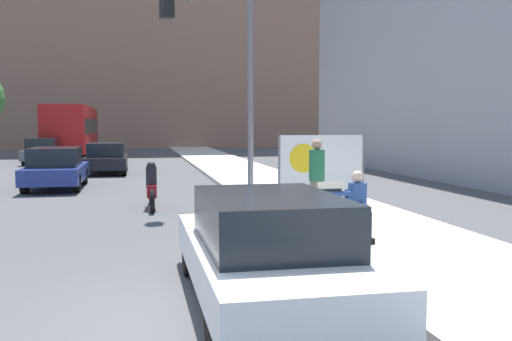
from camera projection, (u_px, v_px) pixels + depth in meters
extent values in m
plane|color=#4F4F51|center=(201.00, 322.00, 6.38)|extent=(160.00, 160.00, 0.00)
cube|color=beige|center=(260.00, 180.00, 21.81)|extent=(3.50, 90.00, 0.14)
cylinder|color=#474C56|center=(352.00, 228.00, 10.16)|extent=(0.03, 0.03, 0.48)
cylinder|color=#474C56|center=(371.00, 227.00, 10.23)|extent=(0.03, 0.03, 0.48)
cylinder|color=#474C56|center=(344.00, 224.00, 10.52)|extent=(0.03, 0.03, 0.48)
cylinder|color=#474C56|center=(363.00, 223.00, 10.59)|extent=(0.03, 0.03, 0.48)
cube|color=navy|center=(358.00, 212.00, 10.35)|extent=(0.40, 0.40, 0.02)
cube|color=navy|center=(354.00, 200.00, 10.52)|extent=(0.40, 0.02, 0.38)
cylinder|color=#334775|center=(361.00, 208.00, 10.19)|extent=(0.18, 0.42, 0.18)
cylinder|color=#334775|center=(365.00, 229.00, 10.01)|extent=(0.16, 0.16, 0.48)
cube|color=black|center=(367.00, 240.00, 9.97)|extent=(0.20, 0.28, 0.10)
cylinder|color=navy|center=(357.00, 197.00, 10.36)|extent=(0.34, 0.34, 0.52)
sphere|color=beige|center=(358.00, 177.00, 10.33)|extent=(0.22, 0.22, 0.22)
cylinder|color=navy|center=(342.00, 194.00, 10.21)|extent=(0.45, 0.09, 0.09)
cube|color=#EAE5C6|center=(331.00, 191.00, 10.17)|extent=(0.50, 0.02, 0.33)
cube|color=black|center=(331.00, 191.00, 10.15)|extent=(0.38, 0.01, 0.08)
cylinder|color=#756651|center=(316.00, 201.00, 12.34)|extent=(0.28, 0.28, 0.85)
cylinder|color=#236642|center=(317.00, 165.00, 12.27)|extent=(0.34, 0.34, 0.68)
sphere|color=tan|center=(317.00, 144.00, 12.24)|extent=(0.22, 0.22, 0.22)
cylinder|color=slate|center=(279.00, 170.00, 14.57)|extent=(0.06, 0.06, 1.80)
cylinder|color=slate|center=(363.00, 169.00, 15.03)|extent=(0.06, 0.06, 1.80)
cube|color=white|center=(322.00, 168.00, 14.80)|extent=(2.28, 0.02, 1.70)
cylinder|color=yellow|center=(303.00, 158.00, 14.66)|extent=(0.75, 0.01, 0.75)
cylinder|color=slate|center=(251.00, 93.00, 15.94)|extent=(0.16, 0.16, 5.91)
cube|color=black|center=(167.00, 1.00, 14.45)|extent=(0.39, 0.39, 0.84)
sphere|color=green|center=(167.00, 13.00, 14.47)|extent=(0.18, 0.18, 0.18)
cube|color=white|center=(266.00, 260.00, 7.09)|extent=(1.82, 4.69, 0.49)
cube|color=black|center=(269.00, 219.00, 6.86)|extent=(1.57, 2.44, 0.60)
cylinder|color=black|center=(191.00, 253.00, 8.36)|extent=(0.22, 0.64, 0.64)
cylinder|color=black|center=(296.00, 249.00, 8.68)|extent=(0.22, 0.64, 0.64)
cylinder|color=black|center=(218.00, 320.00, 5.52)|extent=(0.22, 0.64, 0.64)
cylinder|color=black|center=(373.00, 309.00, 5.85)|extent=(0.22, 0.64, 0.64)
cube|color=navy|center=(56.00, 173.00, 19.62)|extent=(1.82, 4.22, 0.52)
cube|color=black|center=(55.00, 157.00, 19.41)|extent=(1.57, 2.19, 0.63)
cylinder|color=black|center=(38.00, 176.00, 20.75)|extent=(0.22, 0.64, 0.64)
cylinder|color=black|center=(84.00, 176.00, 21.07)|extent=(0.22, 0.64, 0.64)
cylinder|color=black|center=(24.00, 184.00, 18.20)|extent=(0.22, 0.64, 0.64)
cylinder|color=black|center=(77.00, 183.00, 18.52)|extent=(0.22, 0.64, 0.64)
cube|color=black|center=(107.00, 162.00, 25.75)|extent=(1.81, 4.15, 0.50)
cube|color=black|center=(106.00, 150.00, 25.54)|extent=(1.56, 2.16, 0.61)
cylinder|color=black|center=(91.00, 165.00, 26.86)|extent=(0.22, 0.64, 0.64)
cylinder|color=black|center=(125.00, 164.00, 27.18)|extent=(0.22, 0.64, 0.64)
cylinder|color=black|center=(86.00, 169.00, 24.35)|extent=(0.22, 0.64, 0.64)
cylinder|color=black|center=(124.00, 168.00, 24.67)|extent=(0.22, 0.64, 0.64)
cube|color=#565B60|center=(44.00, 154.00, 32.25)|extent=(1.78, 4.62, 0.54)
cube|color=black|center=(43.00, 144.00, 32.02)|extent=(1.53, 2.40, 0.64)
cylinder|color=black|center=(34.00, 157.00, 33.50)|extent=(0.22, 0.64, 0.64)
cylinder|color=black|center=(61.00, 156.00, 33.82)|extent=(0.22, 0.64, 0.64)
cylinder|color=black|center=(24.00, 160.00, 30.71)|extent=(0.22, 0.64, 0.64)
cylinder|color=black|center=(55.00, 159.00, 31.02)|extent=(0.22, 0.64, 0.64)
cube|color=red|center=(72.00, 129.00, 38.52)|extent=(2.55, 11.43, 2.95)
cube|color=black|center=(72.00, 126.00, 38.50)|extent=(2.57, 10.86, 0.95)
cylinder|color=black|center=(62.00, 147.00, 41.86)|extent=(0.30, 1.04, 1.04)
cylinder|color=black|center=(94.00, 147.00, 42.32)|extent=(0.30, 1.04, 1.04)
cylinder|color=black|center=(47.00, 152.00, 34.94)|extent=(0.30, 1.04, 1.04)
cylinder|color=black|center=(85.00, 152.00, 35.40)|extent=(0.30, 1.04, 1.04)
cube|color=maroon|center=(151.00, 190.00, 14.98)|extent=(0.24, 0.95, 0.32)
cylinder|color=black|center=(151.00, 177.00, 14.91)|extent=(0.28, 0.28, 0.56)
sphere|color=black|center=(151.00, 166.00, 14.88)|extent=(0.24, 0.24, 0.24)
cylinder|color=black|center=(151.00, 193.00, 15.77)|extent=(0.10, 0.60, 0.60)
cylinder|color=black|center=(152.00, 201.00, 14.22)|extent=(0.10, 0.60, 0.60)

